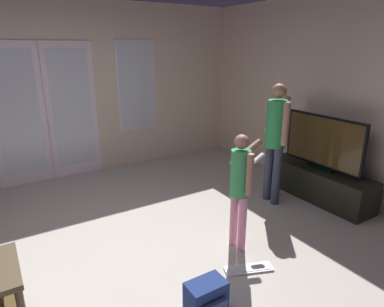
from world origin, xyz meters
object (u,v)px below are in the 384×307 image
Objects in this scene: tv_stand at (318,183)px; loose_keyboard at (249,269)px; person_adult at (276,134)px; flat_screen_tv at (323,143)px; person_child at (241,182)px; backpack at (207,298)px.

tv_stand is 1.91m from loose_keyboard.
flat_screen_tv is at bearing -23.06° from person_adult.
tv_stand is at bearing 20.78° from loose_keyboard.
flat_screen_tv is 1.65m from person_child.
person_adult is 1.20m from person_child.
person_child is (-1.03, -0.58, -0.20)m from person_adult.
person_child reaches higher than flat_screen_tv.
person_adult is at bearing 32.43° from backpack.
loose_keyboard is at bearing 19.24° from backpack.
tv_stand is at bearing -23.30° from person_adult.
flat_screen_tv reaches higher than backpack.
person_adult is (-0.59, 0.25, 0.14)m from flat_screen_tv.
flat_screen_tv is 2.45× the size of loose_keyboard.
flat_screen_tv reaches higher than loose_keyboard.
person_child is 0.79m from loose_keyboard.
backpack is (-0.76, -0.56, -0.57)m from person_child.
person_adult is 1.30× the size of person_child.
person_child is 1.11m from backpack.
person_child is (-1.62, -0.33, -0.06)m from flat_screen_tv.
tv_stand is 1.73m from person_child.
person_child reaches higher than loose_keyboard.
person_adult is at bearing 29.36° from person_child.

